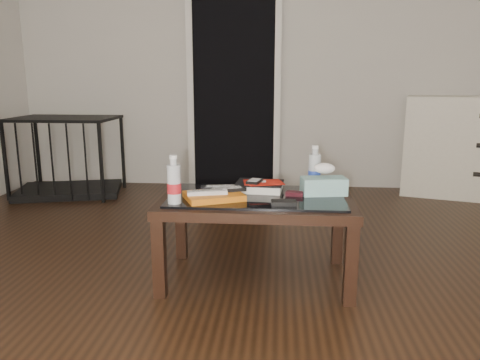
% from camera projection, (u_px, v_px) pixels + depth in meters
% --- Properties ---
extents(ground, '(5.00, 5.00, 0.00)m').
position_uv_depth(ground, '(267.00, 301.00, 2.27)').
color(ground, black).
rests_on(ground, ground).
extents(doorway, '(0.90, 0.08, 2.07)m').
position_uv_depth(doorway, '(234.00, 82.00, 4.48)').
color(doorway, black).
rests_on(doorway, ground).
extents(coffee_table, '(1.00, 0.60, 0.46)m').
position_uv_depth(coffee_table, '(256.00, 207.00, 2.45)').
color(coffee_table, black).
rests_on(coffee_table, ground).
extents(dresser, '(1.29, 0.83, 0.90)m').
position_uv_depth(dresser, '(475.00, 147.00, 4.20)').
color(dresser, beige).
rests_on(dresser, ground).
extents(pet_crate, '(1.02, 0.81, 0.71)m').
position_uv_depth(pet_crate, '(68.00, 169.00, 4.33)').
color(pet_crate, black).
rests_on(pet_crate, ground).
extents(magazines, '(0.34, 0.31, 0.03)m').
position_uv_depth(magazines, '(214.00, 196.00, 2.37)').
color(magazines, '#C66512').
rests_on(magazines, coffee_table).
extents(remote_silver, '(0.21, 0.10, 0.02)m').
position_uv_depth(remote_silver, '(207.00, 192.00, 2.34)').
color(remote_silver, silver).
rests_on(remote_silver, magazines).
extents(remote_black_front, '(0.20, 0.12, 0.02)m').
position_uv_depth(remote_black_front, '(227.00, 189.00, 2.40)').
color(remote_black_front, black).
rests_on(remote_black_front, magazines).
extents(remote_black_back, '(0.21, 0.08, 0.02)m').
position_uv_depth(remote_black_back, '(220.00, 187.00, 2.44)').
color(remote_black_back, black).
rests_on(remote_black_back, magazines).
extents(textbook, '(0.27, 0.22, 0.05)m').
position_uv_depth(textbook, '(260.00, 186.00, 2.54)').
color(textbook, black).
rests_on(textbook, coffee_table).
extents(dvd_mailers, '(0.21, 0.16, 0.01)m').
position_uv_depth(dvd_mailers, '(261.00, 182.00, 2.53)').
color(dvd_mailers, '#AC170B').
rests_on(dvd_mailers, textbook).
extents(ipod, '(0.09, 0.12, 0.02)m').
position_uv_depth(ipod, '(255.00, 181.00, 2.50)').
color(ipod, black).
rests_on(ipod, dvd_mailers).
extents(flip_phone, '(0.10, 0.06, 0.02)m').
position_uv_depth(flip_phone, '(295.00, 194.00, 2.43)').
color(flip_phone, black).
rests_on(flip_phone, coffee_table).
extents(wallet, '(0.12, 0.08, 0.02)m').
position_uv_depth(wallet, '(284.00, 203.00, 2.26)').
color(wallet, black).
rests_on(wallet, coffee_table).
extents(water_bottle_left, '(0.08, 0.08, 0.24)m').
position_uv_depth(water_bottle_left, '(174.00, 179.00, 2.27)').
color(water_bottle_left, '#B6BBC1').
rests_on(water_bottle_left, coffee_table).
extents(water_bottle_right, '(0.08, 0.08, 0.24)m').
position_uv_depth(water_bottle_right, '(315.00, 167.00, 2.58)').
color(water_bottle_right, '#B7BFC2').
rests_on(water_bottle_right, coffee_table).
extents(tissue_box, '(0.25, 0.16, 0.09)m').
position_uv_depth(tissue_box, '(324.00, 186.00, 2.45)').
color(tissue_box, teal).
rests_on(tissue_box, coffee_table).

